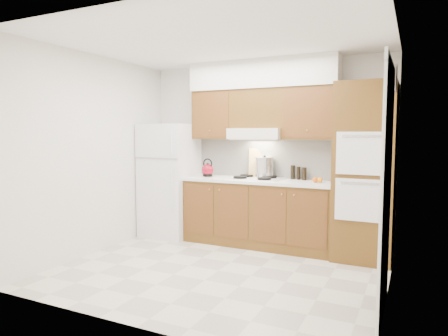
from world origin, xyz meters
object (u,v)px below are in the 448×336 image
kettle (208,170)px  stock_pot (265,167)px  oven_cabinet (365,172)px  fridge (170,180)px

kettle → stock_pot: size_ratio=0.67×
oven_cabinet → stock_pot: size_ratio=8.33×
oven_cabinet → kettle: bearing=-179.9°
stock_pot → fridge: bearing=-172.0°
kettle → stock_pot: stock_pot is taller
kettle → oven_cabinet: bearing=1.1°
oven_cabinet → stock_pot: oven_cabinet is taller
fridge → oven_cabinet: 2.86m
fridge → stock_pot: 1.50m
oven_cabinet → stock_pot: bearing=172.9°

